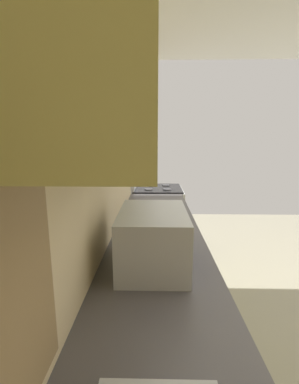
{
  "coord_description": "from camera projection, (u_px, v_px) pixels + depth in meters",
  "views": [
    {
      "loc": [
        -1.89,
        1.32,
        1.57
      ],
      "look_at": [
        -0.67,
        1.34,
        1.32
      ],
      "focal_mm": 24.01,
      "sensor_mm": 36.0,
      "label": 1
    }
  ],
  "objects": [
    {
      "name": "kettle",
      "position": [
        169.0,
        222.0,
        1.86
      ],
      "size": [
        0.15,
        0.11,
        0.18
      ],
      "color": "black",
      "rests_on": "counter_run"
    },
    {
      "name": "oven_range",
      "position": [
        157.0,
        219.0,
        3.61
      ],
      "size": [
        0.7,
        0.69,
        1.09
      ],
      "color": "#B7BABF",
      "rests_on": "ground_plane"
    },
    {
      "name": "wall_back",
      "position": [
        107.0,
        169.0,
        1.9
      ],
      "size": [
        4.4,
        0.12,
        2.72
      ],
      "primitive_type": "cube",
      "color": "beige",
      "rests_on": "ground_plane"
    },
    {
      "name": "microwave",
      "position": [
        153.0,
        238.0,
        1.37
      ],
      "size": [
        0.51,
        0.36,
        0.3
      ],
      "color": "#B7BABF",
      "rests_on": "counter_run"
    },
    {
      "name": "bowl",
      "position": [
        167.0,
        218.0,
        2.12
      ],
      "size": [
        0.13,
        0.13,
        0.05
      ],
      "color": "gold",
      "rests_on": "counter_run"
    },
    {
      "name": "upper_cabinets",
      "position": [
        127.0,
        98.0,
        1.37
      ],
      "size": [
        2.23,
        0.3,
        0.55
      ],
      "color": "tan"
    },
    {
      "name": "counter_run",
      "position": [
        156.0,
        319.0,
        1.63
      ],
      "size": [
        3.36,
        0.65,
        0.91
      ],
      "color": "#C3BE67",
      "rests_on": "ground_plane"
    }
  ]
}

